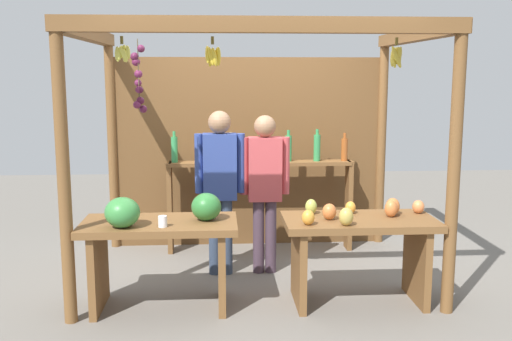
{
  "coord_description": "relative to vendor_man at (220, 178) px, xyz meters",
  "views": [
    {
      "loc": [
        -0.35,
        -5.5,
        1.93
      ],
      "look_at": [
        0.0,
        -0.21,
        1.06
      ],
      "focal_mm": 41.0,
      "sensor_mm": 36.0,
      "label": 1
    }
  ],
  "objects": [
    {
      "name": "ground_plane",
      "position": [
        0.33,
        -0.03,
        -0.96
      ],
      "size": [
        12.0,
        12.0,
        0.0
      ],
      "primitive_type": "plane",
      "color": "slate",
      "rests_on": "ground"
    },
    {
      "name": "market_stall",
      "position": [
        0.33,
        0.45,
        0.43
      ],
      "size": [
        3.16,
        2.19,
        2.36
      ],
      "color": "brown",
      "rests_on": "ground"
    },
    {
      "name": "bottle_shelf_unit",
      "position": [
        0.45,
        0.75,
        -0.15
      ],
      "size": [
        2.03,
        0.22,
        1.35
      ],
      "color": "brown",
      "rests_on": "ground"
    },
    {
      "name": "vendor_man",
      "position": [
        0.0,
        0.0,
        0.0
      ],
      "size": [
        0.48,
        0.22,
        1.6
      ],
      "rotation": [
        0.0,
        0.0,
        0.15
      ],
      "color": "#303D54",
      "rests_on": "ground"
    },
    {
      "name": "fruit_counter_left",
      "position": [
        -0.5,
        -0.83,
        -0.35
      ],
      "size": [
        1.28,
        0.68,
        0.98
      ],
      "color": "brown",
      "rests_on": "ground"
    },
    {
      "name": "fruit_counter_right",
      "position": [
        1.17,
        -0.81,
        -0.4
      ],
      "size": [
        1.28,
        0.64,
        0.89
      ],
      "color": "brown",
      "rests_on": "ground"
    },
    {
      "name": "vendor_woman",
      "position": [
        0.43,
        0.02,
        -0.03
      ],
      "size": [
        0.48,
        0.21,
        1.55
      ],
      "rotation": [
        0.0,
        0.0,
        0.05
      ],
      "color": "#453441",
      "rests_on": "ground"
    }
  ]
}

